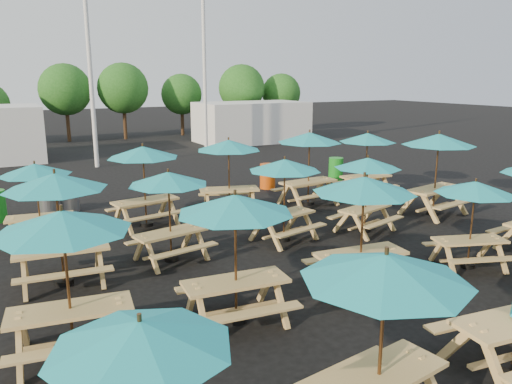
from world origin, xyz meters
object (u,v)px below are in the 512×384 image
picnic_unit_5 (235,212)px  picnic_unit_10 (285,170)px  picnic_unit_11 (229,150)px  picnic_unit_18 (438,145)px  picnic_unit_13 (475,193)px  picnic_unit_14 (367,168)px  waste_bin_3 (268,176)px  waste_bin_1 (48,200)px  picnic_unit_19 (367,142)px  picnic_unit_4 (385,279)px  picnic_unit_1 (63,231)px  picnic_unit_6 (168,184)px  waste_bin_4 (336,169)px  picnic_unit_15 (309,142)px  picnic_unit_3 (35,174)px  picnic_unit_7 (143,157)px  waste_bin_2 (69,197)px  picnic_unit_0 (141,347)px  picnic_unit_9 (364,192)px  picnic_unit_2 (56,188)px

picnic_unit_5 → picnic_unit_10: size_ratio=1.03×
picnic_unit_11 → picnic_unit_18: bearing=-13.1°
picnic_unit_13 → picnic_unit_14: size_ratio=0.99×
picnic_unit_10 → waste_bin_3: 6.49m
waste_bin_1 → waste_bin_3: bearing=0.6°
picnic_unit_10 → picnic_unit_19: bearing=15.5°
picnic_unit_4 → picnic_unit_1: bearing=122.3°
picnic_unit_6 → picnic_unit_13: bearing=-42.8°
waste_bin_1 → waste_bin_4: (11.18, 0.04, 0.00)m
picnic_unit_15 → picnic_unit_19: picnic_unit_15 is taller
picnic_unit_3 → picnic_unit_15: size_ratio=0.85×
picnic_unit_7 → waste_bin_2: size_ratio=2.47×
picnic_unit_3 → picnic_unit_7: size_ratio=0.89×
picnic_unit_1 → waste_bin_1: picnic_unit_1 is taller
picnic_unit_6 → picnic_unit_19: picnic_unit_19 is taller
picnic_unit_15 → picnic_unit_19: size_ratio=1.07×
waste_bin_1 → picnic_unit_15: bearing=-19.5°
picnic_unit_3 → picnic_unit_14: bearing=-13.9°
picnic_unit_0 → picnic_unit_7: bearing=78.8°
picnic_unit_11 → picnic_unit_10: bearing=-71.2°
picnic_unit_13 → picnic_unit_6: bearing=167.5°
picnic_unit_9 → waste_bin_4: size_ratio=2.48×
picnic_unit_3 → picnic_unit_9: (5.45, -6.29, 0.23)m
picnic_unit_11 → picnic_unit_6: bearing=-116.0°
picnic_unit_0 → picnic_unit_5: size_ratio=0.89×
picnic_unit_3 → picnic_unit_7: (2.84, 0.11, 0.21)m
picnic_unit_2 → waste_bin_1: 6.15m
picnic_unit_14 → picnic_unit_7: bearing=132.0°
picnic_unit_0 → picnic_unit_14: size_ratio=0.94×
picnic_unit_0 → picnic_unit_15: bearing=53.4°
picnic_unit_18 → picnic_unit_11: bearing=140.0°
picnic_unit_6 → picnic_unit_19: 8.79m
waste_bin_3 → picnic_unit_7: bearing=-154.1°
picnic_unit_10 → picnic_unit_3: bearing=139.5°
picnic_unit_1 → picnic_unit_10: size_ratio=1.04×
picnic_unit_2 → waste_bin_3: size_ratio=2.50×
waste_bin_4 → waste_bin_3: bearing=179.3°
picnic_unit_4 → picnic_unit_19: 12.52m
picnic_unit_6 → picnic_unit_2: bearing=175.0°
picnic_unit_0 → picnic_unit_11: (5.48, 9.79, 0.24)m
picnic_unit_19 → picnic_unit_6: bearing=-157.4°
picnic_unit_0 → waste_bin_1: size_ratio=2.18×
picnic_unit_3 → waste_bin_2: bearing=77.0°
picnic_unit_5 → waste_bin_2: size_ratio=2.45×
picnic_unit_7 → picnic_unit_13: (5.56, -6.63, -0.29)m
picnic_unit_9 → picnic_unit_14: 3.98m
picnic_unit_18 → picnic_unit_3: bearing=155.5°
picnic_unit_3 → waste_bin_3: bearing=26.9°
picnic_unit_18 → picnic_unit_2: bearing=171.5°
picnic_unit_0 → picnic_unit_4: (2.78, -0.21, 0.20)m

